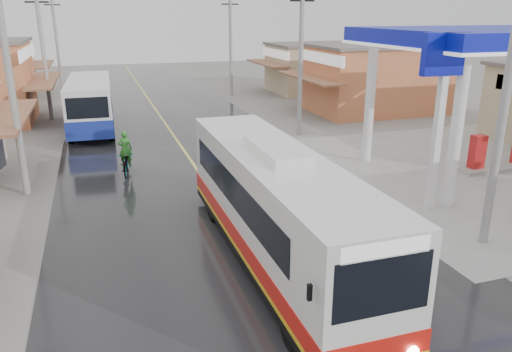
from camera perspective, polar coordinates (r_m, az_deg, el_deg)
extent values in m
plane|color=slate|center=(13.81, 1.77, -11.50)|extent=(120.00, 120.00, 0.00)
cube|color=black|center=(27.45, -8.76, 3.65)|extent=(12.00, 90.00, 0.02)
cube|color=#D8CC4C|center=(27.45, -8.76, 3.68)|extent=(0.15, 90.00, 0.01)
cube|color=gray|center=(25.22, 25.75, 0.70)|extent=(16.00, 16.00, 0.03)
cylinder|color=white|center=(23.94, 12.86, 7.98)|extent=(0.44, 0.44, 5.50)
cylinder|color=white|center=(19.13, 21.91, 4.58)|extent=(0.44, 0.44, 5.50)
cube|color=gray|center=(25.20, 25.78, 0.89)|extent=(4.00, 1.20, 0.20)
cube|color=#B21919|center=(24.18, 23.97, 2.57)|extent=(0.60, 0.45, 1.50)
cube|color=white|center=(18.58, 20.08, 5.21)|extent=(0.25, 0.25, 6.00)
cube|color=#0B13A0|center=(18.23, 20.95, 12.87)|extent=(1.80, 0.30, 1.40)
cube|color=silver|center=(13.85, 2.33, -2.89)|extent=(2.31, 10.87, 2.67)
cube|color=black|center=(14.43, 2.26, -8.18)|extent=(2.33, 10.89, 0.27)
cube|color=red|center=(14.24, 2.28, -6.54)|extent=(2.35, 10.91, 0.50)
cube|color=gold|center=(14.36, 2.27, -7.63)|extent=(2.36, 10.92, 0.13)
cube|color=black|center=(14.15, 1.71, -1.15)|extent=(2.34, 8.61, 0.91)
cube|color=black|center=(9.33, 14.16, -12.02)|extent=(1.96, 0.13, 1.18)
cube|color=black|center=(18.64, -3.41, 3.92)|extent=(1.96, 0.13, 1.00)
cube|color=white|center=(8.99, 14.52, -8.02)|extent=(1.76, 0.13, 0.32)
cube|color=silver|center=(13.39, 2.42, 2.98)|extent=(1.10, 2.72, 0.27)
cylinder|color=black|center=(11.03, 4.40, -16.86)|extent=(0.32, 1.00, 1.00)
cylinder|color=black|center=(11.81, 13.55, -14.75)|extent=(0.32, 1.00, 1.00)
cylinder|color=black|center=(17.15, -4.81, -3.46)|extent=(0.32, 1.00, 1.00)
cylinder|color=black|center=(17.66, 1.39, -2.73)|extent=(0.32, 1.00, 1.00)
sphere|color=#FFF2CC|center=(10.50, 17.46, -18.59)|extent=(0.25, 0.25, 0.25)
cube|color=black|center=(8.99, 6.14, -13.08)|extent=(0.08, 0.08, 0.32)
cube|color=black|center=(10.21, 19.62, -10.08)|extent=(0.08, 0.08, 0.32)
cube|color=silver|center=(31.80, -18.41, 8.19)|extent=(2.67, 9.08, 2.50)
cube|color=#1C2F9A|center=(31.95, -18.25, 6.69)|extent=(2.71, 9.12, 1.00)
cube|color=black|center=(31.75, -18.47, 8.81)|extent=(2.66, 7.58, 0.90)
cube|color=black|center=(27.35, -18.71, 7.39)|extent=(2.11, 0.18, 1.10)
cylinder|color=black|center=(28.96, -20.45, 4.51)|extent=(0.33, 1.01, 1.00)
cylinder|color=black|center=(28.87, -16.17, 4.91)|extent=(0.33, 1.01, 1.00)
cylinder|color=black|center=(35.23, -19.84, 6.87)|extent=(0.33, 1.01, 1.00)
cylinder|color=black|center=(35.15, -16.31, 7.20)|extent=(0.33, 1.01, 1.00)
imported|color=black|center=(22.74, -14.62, 1.43)|extent=(0.88, 1.92, 0.97)
imported|color=#2D7928|center=(22.34, -14.72, 3.00)|extent=(0.64, 0.46, 1.62)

